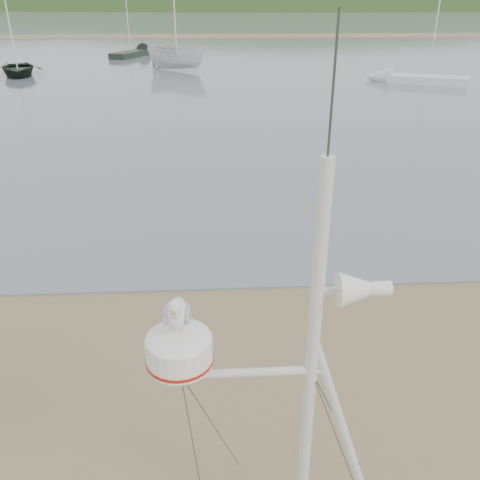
{
  "coord_description": "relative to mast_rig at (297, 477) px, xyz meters",
  "views": [
    {
      "loc": [
        2.05,
        -4.81,
        5.43
      ],
      "look_at": [
        2.38,
        1.0,
        2.59
      ],
      "focal_mm": 38.0,
      "sensor_mm": 36.0,
      "label": 1
    }
  ],
  "objects": [
    {
      "name": "ground",
      "position": [
        -2.78,
        1.51,
        -1.3
      ],
      "size": [
        560.0,
        560.0,
        0.0
      ],
      "primitive_type": "plane",
      "color": "olive",
      "rests_on": "ground"
    },
    {
      "name": "water",
      "position": [
        -2.78,
        133.51,
        -1.28
      ],
      "size": [
        560.0,
        256.0,
        0.04
      ],
      "primitive_type": "cube",
      "color": "slate",
      "rests_on": "ground"
    },
    {
      "name": "sandbar",
      "position": [
        -2.78,
        71.51,
        -1.22
      ],
      "size": [
        560.0,
        7.0,
        0.07
      ],
      "primitive_type": "cube",
      "color": "olive",
      "rests_on": "water"
    },
    {
      "name": "hill_ridge",
      "position": [
        15.74,
        236.51,
        -20.99
      ],
      "size": [
        620.0,
        180.0,
        80.0
      ],
      "color": "#203616",
      "rests_on": "ground"
    },
    {
      "name": "mast_rig",
      "position": [
        0.0,
        0.0,
        0.0
      ],
      "size": [
        2.38,
        2.54,
        5.37
      ],
      "color": "silver",
      "rests_on": "ground"
    },
    {
      "name": "boat_dark",
      "position": [
        -14.5,
        35.6,
        1.08
      ],
      "size": [
        3.48,
        1.91,
        4.68
      ],
      "primitive_type": "imported",
      "rotation": [
        0.0,
        0.0,
        0.3
      ],
      "color": "black",
      "rests_on": "water"
    },
    {
      "name": "boat_white",
      "position": [
        -3.22,
        37.8,
        1.25
      ],
      "size": [
        2.56,
        2.54,
        5.02
      ],
      "primitive_type": "imported",
      "rotation": [
        0.0,
        0.0,
        1.13
      ],
      "color": "silver",
      "rests_on": "water"
    },
    {
      "name": "sailboat_white_near",
      "position": [
        11.99,
        31.1,
        -0.99
      ],
      "size": [
        6.64,
        4.09,
        6.53
      ],
      "color": "silver",
      "rests_on": "ground"
    },
    {
      "name": "sailboat_dark_mid",
      "position": [
        -7.38,
        48.72,
        -0.99
      ],
      "size": [
        4.08,
        6.6,
        6.49
      ],
      "color": "black",
      "rests_on": "ground"
    }
  ]
}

